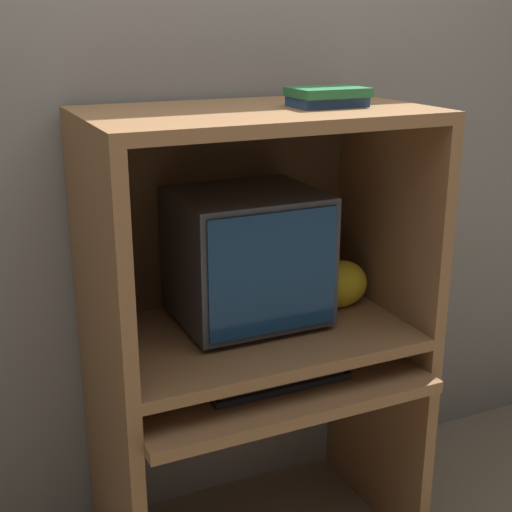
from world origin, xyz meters
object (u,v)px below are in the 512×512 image
object	(u,v)px
mouse	(357,359)
book_stack	(328,97)
crt_monitor	(247,256)
keyboard	(276,380)
snack_bag	(340,284)

from	to	relation	value
mouse	book_stack	world-z (taller)	book_stack
book_stack	crt_monitor	bearing A→B (deg)	152.34
keyboard	crt_monitor	bearing A→B (deg)	88.70
crt_monitor	mouse	size ratio (longest dim) A/B	5.76
crt_monitor	keyboard	xyz separation A→B (m)	(-0.01, -0.22, -0.32)
crt_monitor	book_stack	world-z (taller)	book_stack
snack_bag	crt_monitor	bearing A→B (deg)	177.50
crt_monitor	book_stack	xyz separation A→B (m)	(0.21, -0.11, 0.48)
book_stack	keyboard	bearing A→B (deg)	-151.88
crt_monitor	snack_bag	size ratio (longest dim) A/B	2.29
keyboard	snack_bag	xyz separation A→B (m)	(0.34, 0.21, 0.18)
mouse	snack_bag	xyz separation A→B (m)	(0.05, 0.20, 0.17)
crt_monitor	keyboard	world-z (taller)	crt_monitor
mouse	snack_bag	bearing A→B (deg)	75.52
crt_monitor	snack_bag	world-z (taller)	crt_monitor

